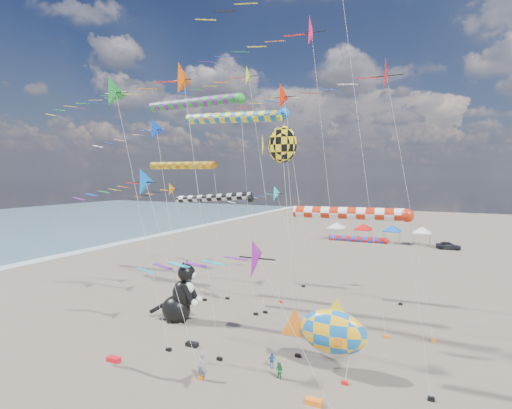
{
  "coord_description": "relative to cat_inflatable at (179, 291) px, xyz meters",
  "views": [
    {
      "loc": [
        12.29,
        -14.32,
        12.32
      ],
      "look_at": [
        -0.17,
        12.0,
        10.13
      ],
      "focal_mm": 28.0,
      "sensor_mm": 36.0,
      "label": 1
    }
  ],
  "objects": [
    {
      "name": "delta_kite_0",
      "position": [
        2.04,
        14.21,
        7.29
      ],
      "size": [
        9.42,
        1.95,
        11.2
      ],
      "color": "#15D9D5",
      "rests_on": "ground"
    },
    {
      "name": "delta_kite_1",
      "position": [
        2.63,
        -4.68,
        15.89
      ],
      "size": [
        12.97,
        2.34,
        19.99
      ],
      "color": "#F25206",
      "rests_on": "ground"
    },
    {
      "name": "delta_kite_2",
      "position": [
        -2.72,
        -0.18,
        13.06
      ],
      "size": [
        8.79,
        1.82,
        16.96
      ],
      "color": "#0839C9",
      "rests_on": "ground"
    },
    {
      "name": "delta_kite_3",
      "position": [
        7.85,
        8.12,
        22.33
      ],
      "size": [
        14.66,
        2.94,
        26.66
      ],
      "color": "#FB1B4E",
      "rests_on": "ground"
    },
    {
      "name": "delta_kite_4",
      "position": [
        12.99,
        -11.86,
        6.04
      ],
      "size": [
        9.91,
        1.78,
        9.91
      ],
      "color": "#93129B",
      "rests_on": "ground"
    },
    {
      "name": "delta_kite_6",
      "position": [
        -0.26,
        8.11,
        19.14
      ],
      "size": [
        14.35,
        2.12,
        23.19
      ],
      "color": "#D0EF22",
      "rests_on": "ground"
    },
    {
      "name": "delta_kite_7",
      "position": [
        -6.45,
        5.53,
        7.76
      ],
      "size": [
        9.98,
        1.5,
        11.58
      ],
      "color": "orange",
      "rests_on": "ground"
    },
    {
      "name": "delta_kite_8",
      "position": [
        7.9,
        -0.01,
        15.05
      ],
      "size": [
        10.34,
        2.03,
        19.02
      ],
      "color": "red",
      "rests_on": "ground"
    },
    {
      "name": "delta_kite_9",
      "position": [
        3.25,
        -7.32,
        8.98
      ],
      "size": [
        8.77,
        1.91,
        12.87
      ],
      "color": "blue",
      "rests_on": "ground"
    },
    {
      "name": "delta_kite_10",
      "position": [
        -1.11,
        -4.99,
        15.44
      ],
      "size": [
        10.26,
        2.34,
        19.48
      ],
      "color": "#19822D",
      "rests_on": "ground"
    },
    {
      "name": "delta_kite_11",
      "position": [
        16.07,
        4.56,
        16.62
      ],
      "size": [
        11.75,
        2.55,
        20.77
      ],
      "color": "red",
      "rests_on": "ground"
    },
    {
      "name": "windsock_0",
      "position": [
        -0.46,
        4.06,
        16.17
      ],
      "size": [
        11.01,
        0.94,
        19.29
      ],
      "color": "green",
      "rests_on": "ground"
    },
    {
      "name": "windsock_1",
      "position": [
        -4.06,
        6.89,
        10.59
      ],
      "size": [
        9.17,
        0.8,
        13.65
      ],
      "color": "orange",
      "rests_on": "ground"
    },
    {
      "name": "windsock_2",
      "position": [
        0.8,
        4.86,
        7.52
      ],
      "size": [
        9.39,
        0.69,
        10.53
      ],
      "color": "black",
      "rests_on": "ground"
    },
    {
      "name": "windsock_3",
      "position": [
        15.24,
        -3.86,
        7.43
      ],
      "size": [
        8.11,
        0.73,
        10.46
      ],
      "color": "red",
      "rests_on": "ground"
    },
    {
      "name": "windsock_4",
      "position": [
        4.78,
        1.59,
        14.21
      ],
      "size": [
        10.51,
        0.88,
        17.32
      ],
      "color": "blue",
      "rests_on": "ground"
    },
    {
      "name": "windsock_5",
      "position": [
        12.58,
        12.38,
        3.34
      ],
      "size": [
        7.08,
        0.62,
        6.31
      ],
      "color": "red",
      "rests_on": "ground"
    },
    {
      "name": "angelfish_kite",
      "position": [
        9.04,
        -0.02,
        11.74
      ],
      "size": [
        3.74,
        3.02,
        15.79
      ],
      "color": "yellow",
      "rests_on": "ground"
    },
    {
      "name": "cat_inflatable",
      "position": [
        0.0,
        0.0,
        0.0
      ],
      "size": [
        4.19,
        2.74,
        5.21
      ],
      "primitive_type": null,
      "rotation": [
        0.0,
        0.0,
        0.22
      ],
      "color": "black",
      "rests_on": "ground"
    },
    {
      "name": "fish_inflatable",
      "position": [
        13.86,
        -3.18,
        0.04
      ],
      "size": [
        5.63,
        2.17,
        4.79
      ],
      "color": "#1264B8",
      "rests_on": "ground"
    },
    {
      "name": "person_adult",
      "position": [
        7.11,
        -7.39,
        -1.78
      ],
      "size": [
        0.69,
        0.54,
        1.66
      ],
      "primitive_type": "imported",
      "rotation": [
        0.0,
        0.0,
        0.27
      ],
      "color": "slate",
      "rests_on": "ground"
    },
    {
      "name": "child_green",
      "position": [
        11.21,
        -5.32,
        -2.07
      ],
      "size": [
        0.64,
        0.57,
        1.08
      ],
      "primitive_type": "imported",
      "rotation": [
        0.0,
        0.0,
        -0.38
      ],
      "color": "#227F41",
      "rests_on": "ground"
    },
    {
      "name": "child_blue",
      "position": [
        10.24,
        -4.15,
        -2.12
      ],
      "size": [
        0.61,
        0.5,
        0.98
      ],
      "primitive_type": "imported",
      "rotation": [
        0.0,
        0.0,
        0.55
      ],
      "color": "#2866AE",
      "rests_on": "ground"
    },
    {
      "name": "kite_bag_0",
      "position": [
        13.98,
        4.32,
        -2.46
      ],
      "size": [
        0.9,
        0.44,
        0.3
      ],
      "primitive_type": "cube",
      "color": "blue",
      "rests_on": "ground"
    },
    {
      "name": "kite_bag_1",
      "position": [
        13.89,
        -6.95,
        -2.46
      ],
      "size": [
        0.9,
        0.44,
        0.3
      ],
      "primitive_type": "cube",
      "color": "orange",
      "rests_on": "ground"
    },
    {
      "name": "kite_bag_2",
      "position": [
        0.47,
        -7.83,
        -2.46
      ],
      "size": [
        0.9,
        0.44,
        0.3
      ],
      "primitive_type": "cube",
      "color": "red",
      "rests_on": "ground"
    },
    {
      "name": "kite_bag_3",
      "position": [
        3.82,
        -3.68,
        -2.46
      ],
      "size": [
        0.9,
        0.44,
        0.3
      ],
      "primitive_type": "cube",
      "color": "black",
      "rests_on": "ground"
    },
    {
      "name": "tent_row",
      "position": [
        9.06,
        47.5,
        0.54
      ],
      "size": [
        19.2,
        4.2,
        3.8
      ],
      "color": "silver",
      "rests_on": "ground"
    },
    {
      "name": "parked_car",
      "position": [
        20.73,
        45.5,
        -1.96
      ],
      "size": [
        3.83,
        1.58,
        1.3
      ],
      "primitive_type": "imported",
      "rotation": [
        0.0,
        0.0,
        1.58
      ],
      "color": "#26262D",
      "rests_on": "ground"
    }
  ]
}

